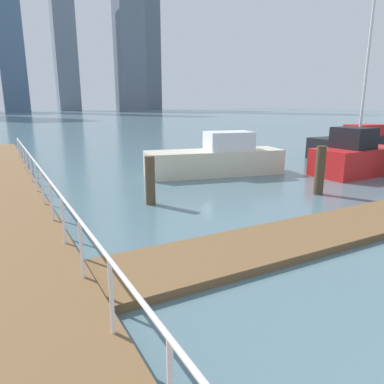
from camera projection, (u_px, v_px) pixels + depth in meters
ground_plane at (88, 167)px, 19.31m from camera, size 300.00×300.00×0.00m
floating_dock at (349, 225)px, 9.82m from camera, size 15.04×2.00×0.18m
boardwalk_railing at (55, 196)px, 8.28m from camera, size 0.06×26.57×1.08m
dock_piling_0 at (150, 180)px, 11.96m from camera, size 0.33×0.33×1.64m
dock_piling_3 at (320, 170)px, 13.27m from camera, size 0.35×0.35×1.81m
moored_boat_0 at (217, 159)px, 17.03m from camera, size 6.73×3.14×2.02m
moored_boat_1 at (356, 157)px, 16.99m from camera, size 4.50×2.16×8.07m
moored_boat_2 at (355, 144)px, 22.75m from camera, size 6.49×1.96×2.00m
skyline_tower_2 at (6, 5)px, 121.03m from camera, size 8.31×9.29×70.63m
skyline_tower_3 at (64, 35)px, 145.26m from camera, size 8.78×9.75×59.72m
skyline_tower_4 at (128, 7)px, 136.82m from camera, size 10.15×12.30×77.56m
skyline_tower_5 at (146, 52)px, 161.36m from camera, size 11.83×11.39×51.06m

